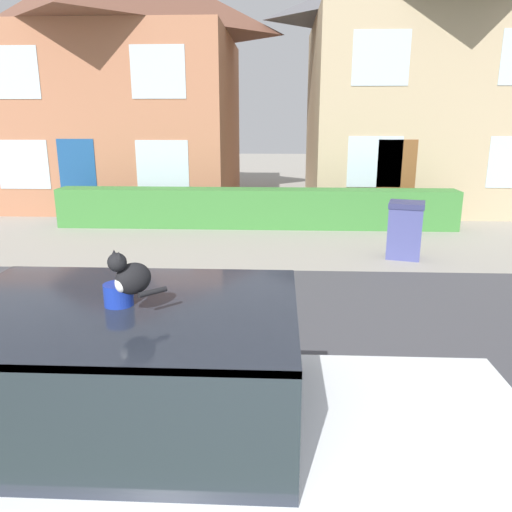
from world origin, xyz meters
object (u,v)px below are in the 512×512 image
house_right (420,80)px  wheelie_bin (405,230)px  cat (130,276)px  house_left (122,78)px  police_car (165,425)px

house_right → wheelie_bin: 7.72m
cat → house_right: house_right is taller
cat → wheelie_bin: 7.74m
house_left → wheelie_bin: bearing=-43.0°
house_left → wheelie_bin: size_ratio=6.96×
police_car → house_right: bearing=70.0°
house_left → wheelie_bin: 10.69m
cat → house_right: 14.75m
police_car → house_left: bearing=107.6°
police_car → house_left: 14.69m
cat → house_left: size_ratio=0.04×
police_car → house_left: house_left is taller
house_left → house_right: size_ratio=1.02×
police_car → cat: (-0.10, -0.18, 1.04)m
house_right → wheelie_bin: (-1.82, -6.78, -3.21)m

